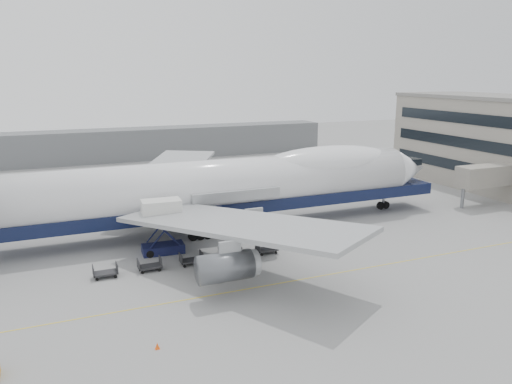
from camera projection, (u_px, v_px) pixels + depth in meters
name	position (u px, v px, depth m)	size (l,w,h in m)	color
ground	(257.00, 261.00, 52.18)	(260.00, 260.00, 0.00)	gray
apron_line	(282.00, 283.00, 46.80)	(60.00, 0.15, 0.01)	gold
hangar	(92.00, 146.00, 110.30)	(110.00, 8.00, 7.00)	slate
airliner	(224.00, 185.00, 61.88)	(67.00, 55.30, 19.98)	white
catering_truck	(162.00, 223.00, 53.88)	(4.62, 3.33, 5.99)	#161B44
traffic_cone	(157.00, 346.00, 35.54)	(0.34, 0.34, 0.49)	#FF530D
dolly_0	(105.00, 272.00, 47.96)	(2.30, 1.35, 1.30)	#2D2D30
dolly_1	(150.00, 266.00, 49.58)	(2.30, 1.35, 1.30)	#2D2D30
dolly_2	(191.00, 260.00, 51.19)	(2.30, 1.35, 1.30)	#2D2D30
dolly_3	(230.00, 254.00, 52.81)	(2.30, 1.35, 1.30)	#2D2D30
dolly_4	(267.00, 249.00, 54.42)	(2.30, 1.35, 1.30)	#2D2D30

